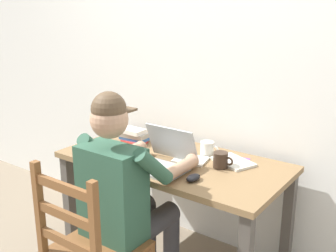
# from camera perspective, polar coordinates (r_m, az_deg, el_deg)

# --- Properties ---
(back_wall) EXTENTS (6.00, 0.04, 2.60)m
(back_wall) POSITION_cam_1_polar(r_m,az_deg,el_deg) (2.73, 6.03, 9.32)
(back_wall) COLOR silver
(back_wall) RESTS_ON ground
(desk) EXTENTS (1.38, 0.69, 0.73)m
(desk) POSITION_cam_1_polar(r_m,az_deg,el_deg) (2.55, 0.74, -6.70)
(desk) COLOR olive
(desk) RESTS_ON ground
(seated_person) EXTENTS (0.50, 0.60, 1.24)m
(seated_person) POSITION_cam_1_polar(r_m,az_deg,el_deg) (2.24, -5.85, -8.85)
(seated_person) COLOR #2D5642
(seated_person) RESTS_ON ground
(wooden_chair) EXTENTS (0.42, 0.42, 0.93)m
(wooden_chair) POSITION_cam_1_polar(r_m,az_deg,el_deg) (2.18, -10.79, -16.65)
(wooden_chair) COLOR brown
(wooden_chair) RESTS_ON ground
(laptop) EXTENTS (0.33, 0.31, 0.22)m
(laptop) POSITION_cam_1_polar(r_m,az_deg,el_deg) (2.38, -0.76, -4.47)
(laptop) COLOR #ADAFB2
(laptop) RESTS_ON desk
(computer_mouse) EXTENTS (0.06, 0.10, 0.03)m
(computer_mouse) POSITION_cam_1_polar(r_m,az_deg,el_deg) (2.21, 3.52, -7.18)
(computer_mouse) COLOR black
(computer_mouse) RESTS_ON desk
(coffee_mug_white) EXTENTS (0.12, 0.09, 0.09)m
(coffee_mug_white) POSITION_cam_1_polar(r_m,az_deg,el_deg) (2.56, 5.51, -3.17)
(coffee_mug_white) COLOR silver
(coffee_mug_white) RESTS_ON desk
(coffee_mug_dark) EXTENTS (0.12, 0.09, 0.09)m
(coffee_mug_dark) POSITION_cam_1_polar(r_m,az_deg,el_deg) (2.39, 7.35, -4.71)
(coffee_mug_dark) COLOR #38281E
(coffee_mug_dark) RESTS_ON desk
(book_stack_main) EXTENTS (0.21, 0.15, 0.10)m
(book_stack_main) POSITION_cam_1_polar(r_m,az_deg,el_deg) (2.81, -4.73, -1.33)
(book_stack_main) COLOR #BC332D
(book_stack_main) RESTS_ON desk
(paper_pile_near_laptop) EXTENTS (0.29, 0.24, 0.02)m
(paper_pile_near_laptop) POSITION_cam_1_polar(r_m,az_deg,el_deg) (2.48, 9.03, -4.91)
(paper_pile_near_laptop) COLOR silver
(paper_pile_near_laptop) RESTS_ON desk
(paper_pile_back_corner) EXTENTS (0.22, 0.19, 0.01)m
(paper_pile_back_corner) POSITION_cam_1_polar(r_m,az_deg,el_deg) (2.48, 3.14, -4.71)
(paper_pile_back_corner) COLOR silver
(paper_pile_back_corner) RESTS_ON desk
(landscape_photo_print) EXTENTS (0.15, 0.12, 0.00)m
(landscape_photo_print) POSITION_cam_1_polar(r_m,az_deg,el_deg) (2.53, 9.77, -4.64)
(landscape_photo_print) COLOR #7A4293
(landscape_photo_print) RESTS_ON desk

